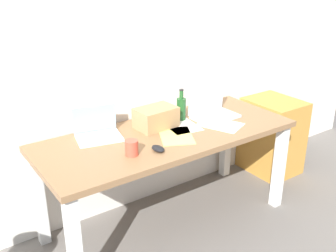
{
  "coord_description": "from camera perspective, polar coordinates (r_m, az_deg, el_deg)",
  "views": [
    {
      "loc": [
        -1.41,
        -2.03,
        1.79
      ],
      "look_at": [
        0.0,
        0.0,
        0.77
      ],
      "focal_mm": 42.47,
      "sensor_mm": 36.0,
      "label": 1
    }
  ],
  "objects": [
    {
      "name": "ground_plane",
      "position": [
        3.05,
        0.0,
        -13.53
      ],
      "size": [
        8.0,
        8.0,
        0.0
      ],
      "primitive_type": "plane",
      "color": "slate"
    },
    {
      "name": "back_wall",
      "position": [
        2.87,
        -4.91,
        12.47
      ],
      "size": [
        5.2,
        0.08,
        2.6
      ],
      "primitive_type": "cube",
      "color": "silver",
      "rests_on": "ground"
    },
    {
      "name": "desk",
      "position": [
        2.73,
        0.0,
        -2.81
      ],
      "size": [
        1.78,
        0.72,
        0.72
      ],
      "color": "olive",
      "rests_on": "ground"
    },
    {
      "name": "laptop_left",
      "position": [
        2.65,
        -10.07,
        -0.77
      ],
      "size": [
        0.33,
        0.27,
        0.2
      ],
      "color": "silver",
      "rests_on": "desk"
    },
    {
      "name": "laptop_right",
      "position": [
        2.98,
        6.35,
        2.31
      ],
      "size": [
        0.34,
        0.23,
        0.23
      ],
      "color": "silver",
      "rests_on": "desk"
    },
    {
      "name": "beer_bottle",
      "position": [
        2.89,
        1.91,
        2.58
      ],
      "size": [
        0.07,
        0.07,
        0.23
      ],
      "color": "#1E5123",
      "rests_on": "desk"
    },
    {
      "name": "computer_mouse",
      "position": [
        2.43,
        -1.45,
        -3.26
      ],
      "size": [
        0.07,
        0.11,
        0.03
      ],
      "primitive_type": "ellipsoid",
      "rotation": [
        0.0,
        0.0,
        0.12
      ],
      "color": "black",
      "rests_on": "desk"
    },
    {
      "name": "cardboard_box",
      "position": [
        2.76,
        -1.74,
        1.2
      ],
      "size": [
        0.29,
        0.21,
        0.14
      ],
      "primitive_type": "cube",
      "rotation": [
        0.0,
        0.0,
        0.07
      ],
      "color": "tan",
      "rests_on": "desk"
    },
    {
      "name": "coffee_mug",
      "position": [
        2.38,
        -5.24,
        -3.13
      ],
      "size": [
        0.08,
        0.08,
        0.09
      ],
      "primitive_type": "cylinder",
      "color": "#D84C38",
      "rests_on": "desk"
    },
    {
      "name": "paper_sheet_near_back",
      "position": [
        2.81,
        1.84,
        0.11
      ],
      "size": [
        0.25,
        0.32,
        0.0
      ],
      "primitive_type": "cube",
      "rotation": [
        0.0,
        0.0,
        -0.15
      ],
      "color": "white",
      "rests_on": "desk"
    },
    {
      "name": "paper_sheet_center",
      "position": [
        2.64,
        1.17,
        -1.4
      ],
      "size": [
        0.32,
        0.36,
        0.0
      ],
      "primitive_type": "cube",
      "rotation": [
        0.0,
        0.0,
        -0.46
      ],
      "color": "#F4E06B",
      "rests_on": "desk"
    },
    {
      "name": "paper_sheet_front_right",
      "position": [
        2.85,
        7.5,
        0.22
      ],
      "size": [
        0.31,
        0.36,
        0.0
      ],
      "primitive_type": "cube",
      "rotation": [
        0.0,
        0.0,
        0.41
      ],
      "color": "white",
      "rests_on": "desk"
    },
    {
      "name": "filing_cabinet",
      "position": [
        3.72,
        14.68,
        -1.37
      ],
      "size": [
        0.4,
        0.48,
        0.67
      ],
      "primitive_type": "cube",
      "color": "#C68938",
      "rests_on": "ground"
    }
  ]
}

